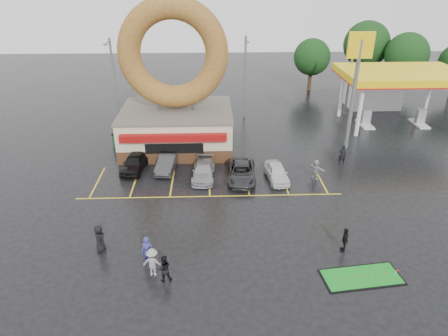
{
  "coord_description": "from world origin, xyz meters",
  "views": [
    {
      "loc": [
        0.15,
        -22.44,
        15.41
      ],
      "look_at": [
        1.09,
        3.74,
        2.2
      ],
      "focal_mm": 32.0,
      "sensor_mm": 36.0,
      "label": 1
    }
  ],
  "objects_px": {
    "streetlight_right": "(351,73)",
    "car_white": "(277,172)",
    "dumpster": "(124,140)",
    "person_blue": "(147,251)",
    "person_cameraman": "(345,240)",
    "car_grey": "(242,172)",
    "car_silver": "(203,171)",
    "streetlight_mid": "(245,76)",
    "gas_station": "(387,84)",
    "streetlight_left": "(114,79)",
    "shell_sign": "(357,70)",
    "putting_green": "(361,277)",
    "donut_shop": "(176,101)",
    "car_dgrey": "(167,162)",
    "car_black": "(135,162)"
  },
  "relations": [
    {
      "from": "streetlight_left",
      "to": "car_black",
      "type": "xyz_separation_m",
      "value": [
        3.7,
        -11.92,
        -4.07
      ]
    },
    {
      "from": "shell_sign",
      "to": "person_cameraman",
      "type": "distance_m",
      "value": 17.35
    },
    {
      "from": "car_white",
      "to": "person_blue",
      "type": "height_order",
      "value": "person_blue"
    },
    {
      "from": "car_grey",
      "to": "person_blue",
      "type": "bearing_deg",
      "value": -117.41
    },
    {
      "from": "streetlight_mid",
      "to": "streetlight_right",
      "type": "bearing_deg",
      "value": 4.76
    },
    {
      "from": "streetlight_mid",
      "to": "putting_green",
      "type": "bearing_deg",
      "value": -80.61
    },
    {
      "from": "shell_sign",
      "to": "dumpster",
      "type": "relative_size",
      "value": 5.89
    },
    {
      "from": "streetlight_right",
      "to": "person_blue",
      "type": "height_order",
      "value": "streetlight_right"
    },
    {
      "from": "car_grey",
      "to": "putting_green",
      "type": "distance_m",
      "value": 13.06
    },
    {
      "from": "dumpster",
      "to": "car_white",
      "type": "bearing_deg",
      "value": -14.76
    },
    {
      "from": "car_black",
      "to": "car_white",
      "type": "height_order",
      "value": "car_black"
    },
    {
      "from": "gas_station",
      "to": "car_grey",
      "type": "bearing_deg",
      "value": -139.38
    },
    {
      "from": "car_dgrey",
      "to": "car_grey",
      "type": "height_order",
      "value": "car_dgrey"
    },
    {
      "from": "gas_station",
      "to": "car_grey",
      "type": "height_order",
      "value": "gas_station"
    },
    {
      "from": "streetlight_right",
      "to": "car_white",
      "type": "height_order",
      "value": "streetlight_right"
    },
    {
      "from": "person_blue",
      "to": "gas_station",
      "type": "bearing_deg",
      "value": 47.12
    },
    {
      "from": "car_white",
      "to": "gas_station",
      "type": "bearing_deg",
      "value": 40.83
    },
    {
      "from": "car_grey",
      "to": "shell_sign",
      "type": "bearing_deg",
      "value": 33.83
    },
    {
      "from": "shell_sign",
      "to": "car_silver",
      "type": "distance_m",
      "value": 16.08
    },
    {
      "from": "gas_station",
      "to": "streetlight_left",
      "type": "height_order",
      "value": "streetlight_left"
    },
    {
      "from": "car_black",
      "to": "person_cameraman",
      "type": "relative_size",
      "value": 2.61
    },
    {
      "from": "streetlight_mid",
      "to": "car_black",
      "type": "height_order",
      "value": "streetlight_mid"
    },
    {
      "from": "person_blue",
      "to": "person_cameraman",
      "type": "height_order",
      "value": "person_blue"
    },
    {
      "from": "shell_sign",
      "to": "person_cameraman",
      "type": "height_order",
      "value": "shell_sign"
    },
    {
      "from": "donut_shop",
      "to": "gas_station",
      "type": "bearing_deg",
      "value": 19.11
    },
    {
      "from": "car_silver",
      "to": "car_grey",
      "type": "xyz_separation_m",
      "value": [
        3.07,
        -0.44,
        0.03
      ]
    },
    {
      "from": "streetlight_mid",
      "to": "gas_station",
      "type": "bearing_deg",
      "value": 0.08
    },
    {
      "from": "car_silver",
      "to": "dumpster",
      "type": "bearing_deg",
      "value": 141.97
    },
    {
      "from": "dumpster",
      "to": "shell_sign",
      "type": "bearing_deg",
      "value": 10.27
    },
    {
      "from": "streetlight_mid",
      "to": "streetlight_left",
      "type": "bearing_deg",
      "value": -175.91
    },
    {
      "from": "car_white",
      "to": "shell_sign",
      "type": "bearing_deg",
      "value": 33.83
    },
    {
      "from": "car_black",
      "to": "putting_green",
      "type": "bearing_deg",
      "value": -35.13
    },
    {
      "from": "donut_shop",
      "to": "car_dgrey",
      "type": "bearing_deg",
      "value": -96.39
    },
    {
      "from": "car_grey",
      "to": "car_silver",
      "type": "bearing_deg",
      "value": 175.78
    },
    {
      "from": "streetlight_right",
      "to": "dumpster",
      "type": "bearing_deg",
      "value": -160.01
    },
    {
      "from": "streetlight_right",
      "to": "dumpster",
      "type": "xyz_separation_m",
      "value": [
        -24.17,
        -8.79,
        -4.13
      ]
    },
    {
      "from": "streetlight_mid",
      "to": "person_blue",
      "type": "distance_m",
      "value": 26.45
    },
    {
      "from": "car_dgrey",
      "to": "dumpster",
      "type": "height_order",
      "value": "car_dgrey"
    },
    {
      "from": "car_black",
      "to": "putting_green",
      "type": "relative_size",
      "value": 0.9
    },
    {
      "from": "gas_station",
      "to": "person_cameraman",
      "type": "xyz_separation_m",
      "value": [
        -11.9,
        -24.23,
        -2.9
      ]
    },
    {
      "from": "car_grey",
      "to": "person_cameraman",
      "type": "height_order",
      "value": "person_cameraman"
    },
    {
      "from": "car_white",
      "to": "car_grey",
      "type": "bearing_deg",
      "value": 172.44
    },
    {
      "from": "shell_sign",
      "to": "putting_green",
      "type": "relative_size",
      "value": 2.3
    },
    {
      "from": "dumpster",
      "to": "person_blue",
      "type": "bearing_deg",
      "value": -61.78
    },
    {
      "from": "streetlight_left",
      "to": "car_dgrey",
      "type": "height_order",
      "value": "streetlight_left"
    },
    {
      "from": "streetlight_left",
      "to": "putting_green",
      "type": "height_order",
      "value": "streetlight_left"
    },
    {
      "from": "car_white",
      "to": "person_cameraman",
      "type": "xyz_separation_m",
      "value": [
        2.68,
        -9.17,
        0.16
      ]
    },
    {
      "from": "car_white",
      "to": "streetlight_right",
      "type": "bearing_deg",
      "value": 51.5
    },
    {
      "from": "putting_green",
      "to": "donut_shop",
      "type": "bearing_deg",
      "value": 121.43
    },
    {
      "from": "car_dgrey",
      "to": "dumpster",
      "type": "bearing_deg",
      "value": 139.68
    }
  ]
}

